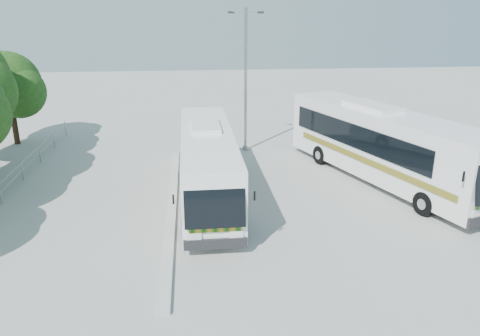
{
  "coord_description": "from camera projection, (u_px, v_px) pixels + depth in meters",
  "views": [
    {
      "loc": [
        -1.29,
        -17.56,
        8.44
      ],
      "look_at": [
        0.74,
        1.62,
        1.82
      ],
      "focal_mm": 35.0,
      "sensor_mm": 36.0,
      "label": 1
    }
  ],
  "objects": [
    {
      "name": "tree_far_e",
      "position": [
        9.0,
        84.0,
        29.37
      ],
      "size": [
        4.54,
        4.28,
        5.92
      ],
      "color": "#382314",
      "rests_on": "ground"
    },
    {
      "name": "lamppost",
      "position": [
        246.0,
        75.0,
        27.79
      ],
      "size": [
        2.07,
        0.44,
        8.45
      ],
      "rotation": [
        0.0,
        0.0,
        -0.12
      ],
      "color": "gray",
      "rests_on": "ground"
    },
    {
      "name": "kerb_divider",
      "position": [
        172.0,
        204.0,
        21.01
      ],
      "size": [
        0.4,
        16.0,
        0.15
      ],
      "primitive_type": "cube",
      "color": "#B2B2AD",
      "rests_on": "ground"
    },
    {
      "name": "coach_adjacent",
      "position": [
        383.0,
        144.0,
        23.43
      ],
      "size": [
        6.69,
        13.07,
        3.6
      ],
      "rotation": [
        0.0,
        0.0,
        0.34
      ],
      "color": "silver",
      "rests_on": "ground"
    },
    {
      "name": "coach_main",
      "position": [
        207.0,
        162.0,
        21.42
      ],
      "size": [
        2.47,
        11.37,
        3.15
      ],
      "rotation": [
        0.0,
        0.0,
        0.01
      ],
      "color": "white",
      "rests_on": "ground"
    },
    {
      "name": "ground",
      "position": [
        226.0,
        223.0,
        19.39
      ],
      "size": [
        100.0,
        100.0,
        0.0
      ],
      "primitive_type": "plane",
      "color": "#A0A09B",
      "rests_on": "ground"
    },
    {
      "name": "railing",
      "position": [
        7.0,
        181.0,
        21.91
      ],
      "size": [
        0.06,
        22.0,
        1.0
      ],
      "color": "gray",
      "rests_on": "ground"
    }
  ]
}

